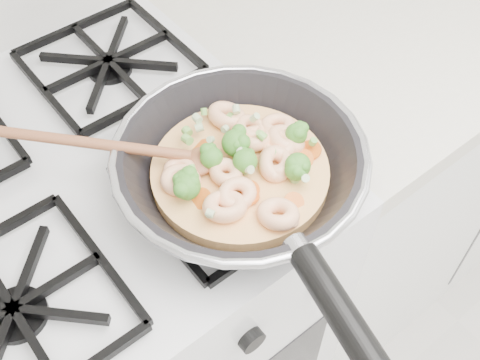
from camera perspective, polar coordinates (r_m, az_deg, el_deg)
stove at (r=1.20m, az=-11.33°, el=-12.65°), size 0.60×0.60×0.92m
counter_right at (r=1.52m, az=15.11°, el=4.62°), size 1.00×0.60×0.90m
skillet at (r=0.73m, az=0.16°, el=1.15°), size 0.39×0.55×0.09m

